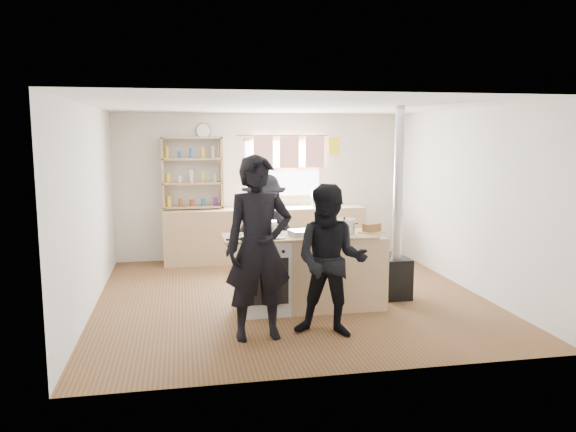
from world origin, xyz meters
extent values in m
cube|color=brown|center=(0.00, 0.00, -0.01)|extent=(5.00, 5.00, 0.01)
cube|color=tan|center=(0.00, 2.22, 0.45)|extent=(3.40, 0.55, 0.90)
cube|color=tan|center=(-1.20, 2.34, 0.94)|extent=(1.00, 0.28, 0.03)
cube|color=tan|center=(-1.20, 2.34, 1.33)|extent=(1.00, 0.28, 0.03)
cube|color=tan|center=(-1.20, 2.34, 1.74)|extent=(1.00, 0.28, 0.03)
cube|color=tan|center=(-1.20, 2.34, 2.08)|extent=(1.00, 0.28, 0.03)
cube|color=tan|center=(-1.68, 2.34, 1.50)|extent=(0.04, 0.28, 1.20)
cube|color=tan|center=(-0.72, 2.34, 1.50)|extent=(0.04, 0.28, 1.20)
cylinder|color=silver|center=(0.85, 2.22, 1.03)|extent=(0.10, 0.10, 0.27)
cube|color=silver|center=(-0.45, -0.55, 0.45)|extent=(0.60, 0.60, 0.90)
cube|color=tan|center=(0.45, -0.55, 0.45)|extent=(1.20, 0.60, 0.90)
cube|color=tan|center=(0.00, -0.55, 0.92)|extent=(1.84, 0.64, 0.03)
cylinder|color=black|center=(-0.57, -0.76, 0.96)|extent=(0.39, 0.39, 0.05)
cylinder|color=#3C6221|center=(-0.57, -0.76, 0.97)|extent=(0.30, 0.30, 0.02)
cube|color=silver|center=(0.05, -0.61, 0.96)|extent=(0.36, 0.31, 0.07)
cube|color=brown|center=(0.05, -0.61, 0.98)|extent=(0.30, 0.27, 0.02)
cylinder|color=silver|center=(-0.38, -0.46, 1.01)|extent=(0.23, 0.23, 0.16)
cylinder|color=silver|center=(-0.38, -0.46, 1.09)|extent=(0.24, 0.24, 0.01)
sphere|color=black|center=(-0.38, -0.46, 1.11)|extent=(0.03, 0.03, 0.03)
cylinder|color=#B5B5B7|center=(0.57, -0.57, 1.02)|extent=(0.27, 0.27, 0.17)
cylinder|color=#B5B5B7|center=(0.57, -0.57, 1.11)|extent=(0.28, 0.28, 0.01)
sphere|color=black|center=(0.57, -0.57, 1.12)|extent=(0.03, 0.03, 0.03)
cube|color=tan|center=(0.91, -0.59, 0.94)|extent=(0.34, 0.30, 0.02)
cube|color=olive|center=(0.91, -0.59, 1.00)|extent=(0.25, 0.19, 0.10)
cube|color=black|center=(1.35, -0.34, 0.27)|extent=(0.35, 0.35, 0.53)
cylinder|color=#ADADB2|center=(1.35, -0.34, 1.52)|extent=(0.12, 0.12, 1.97)
imported|color=black|center=(-0.62, -1.44, 0.97)|extent=(0.74, 0.51, 1.94)
imported|color=black|center=(0.14, -1.50, 0.82)|extent=(0.97, 0.87, 1.63)
imported|color=black|center=(-0.30, 0.29, 0.81)|extent=(1.05, 0.61, 1.61)
camera|label=1|loc=(-1.40, -7.11, 2.15)|focal=35.00mm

